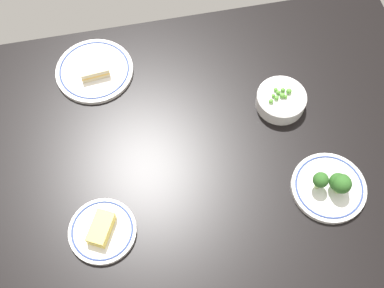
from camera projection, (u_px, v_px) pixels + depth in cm
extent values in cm
cube|color=black|center=(192.00, 151.00, 136.19)|extent=(140.15, 92.10, 4.00)
cylinder|color=white|center=(95.00, 71.00, 145.31)|extent=(22.78, 22.78, 1.24)
torus|color=#33478C|center=(94.00, 70.00, 144.76)|extent=(20.55, 20.55, 0.50)
cube|color=beige|center=(94.00, 68.00, 144.23)|extent=(8.95, 8.53, 1.20)
cube|color=#E5B24C|center=(93.00, 66.00, 143.34)|extent=(8.95, 8.53, 0.80)
cube|color=beige|center=(93.00, 64.00, 142.45)|extent=(8.95, 8.53, 1.20)
cylinder|color=white|center=(281.00, 101.00, 138.83)|extent=(13.81, 13.81, 4.18)
torus|color=white|center=(282.00, 97.00, 136.98)|extent=(14.05, 14.05, 0.80)
sphere|color=#599E38|center=(282.00, 95.00, 136.28)|extent=(1.48, 1.48, 1.48)
sphere|color=#599E38|center=(283.00, 90.00, 137.23)|extent=(1.27, 1.27, 1.27)
sphere|color=#599E38|center=(286.00, 97.00, 136.33)|extent=(1.11, 1.11, 1.11)
sphere|color=#599E38|center=(277.00, 98.00, 136.02)|extent=(1.26, 1.26, 1.26)
sphere|color=#599E38|center=(271.00, 101.00, 135.51)|extent=(1.33, 1.33, 1.33)
sphere|color=#599E38|center=(273.00, 96.00, 136.49)|extent=(1.07, 1.07, 1.07)
sphere|color=#599E38|center=(289.00, 91.00, 136.88)|extent=(1.57, 1.57, 1.57)
sphere|color=#599E38|center=(278.00, 92.00, 136.86)|extent=(1.27, 1.27, 1.27)
sphere|color=#599E38|center=(276.00, 90.00, 137.34)|extent=(1.18, 1.18, 1.18)
sphere|color=#599E38|center=(289.00, 91.00, 137.12)|extent=(1.19, 1.19, 1.19)
cylinder|color=white|center=(103.00, 231.00, 122.94)|extent=(17.01, 17.01, 1.30)
torus|color=#33478C|center=(102.00, 230.00, 122.36)|extent=(15.46, 15.46, 0.50)
cube|color=#F2D14C|center=(101.00, 228.00, 120.90)|extent=(8.04, 9.64, 3.30)
cylinder|color=white|center=(329.00, 188.00, 128.22)|extent=(19.51, 19.51, 1.45)
torus|color=#33478C|center=(329.00, 187.00, 127.58)|extent=(17.67, 17.67, 0.50)
cylinder|color=#9EBC72|center=(335.00, 186.00, 126.64)|extent=(1.64, 1.64, 1.88)
sphere|color=#2D6023|center=(338.00, 182.00, 124.24)|extent=(4.68, 4.68, 4.68)
cylinder|color=#9EBC72|center=(318.00, 184.00, 126.30)|extent=(1.42, 1.42, 2.88)
sphere|color=#2D6023|center=(321.00, 180.00, 123.67)|extent=(4.05, 4.05, 4.05)
cylinder|color=#9EBC72|center=(338.00, 189.00, 125.93)|extent=(1.75, 1.75, 2.57)
sphere|color=#2D6023|center=(342.00, 184.00, 123.12)|extent=(4.99, 4.99, 4.99)
cylinder|color=#9EBC72|center=(340.00, 186.00, 126.63)|extent=(1.42, 1.42, 2.00)
sphere|color=#2D6023|center=(343.00, 182.00, 124.38)|extent=(4.06, 4.06, 4.06)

